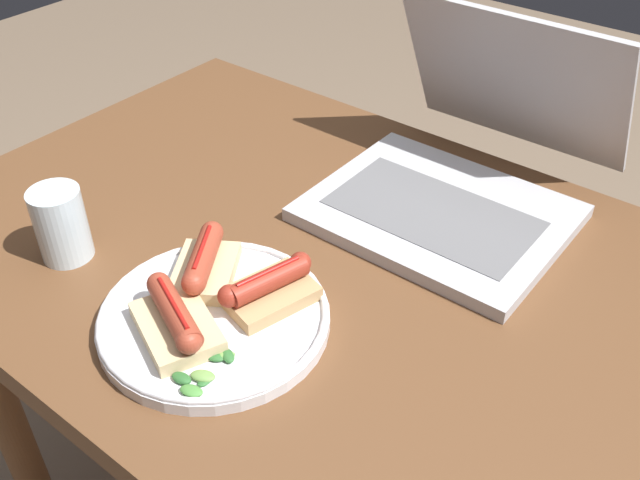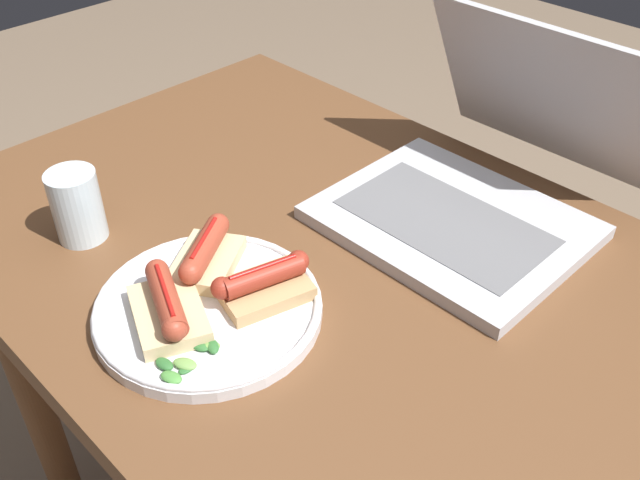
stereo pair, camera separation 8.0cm
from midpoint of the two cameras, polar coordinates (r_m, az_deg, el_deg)
desk at (r=0.94m, az=-1.66°, el=-6.98°), size 1.08×0.69×0.75m
laptop at (r=0.95m, az=8.88°, el=5.19°), size 0.32×0.37×0.24m
plate at (r=0.79m, az=-11.36°, el=-6.21°), size 0.25×0.25×0.02m
sausage_toast_left at (r=0.76m, az=-14.44°, el=-6.41°), size 0.12×0.11×0.05m
sausage_toast_middle at (r=0.82m, az=-12.01°, el=-2.00°), size 0.11×0.12×0.05m
sausage_toast_right at (r=0.79m, az=-7.25°, el=-3.84°), size 0.09×0.11×0.04m
salad_pile at (r=0.73m, az=-12.37°, el=-10.40°), size 0.04×0.08×0.01m
drinking_glass at (r=0.91m, az=-22.41°, el=1.07°), size 0.06×0.06×0.09m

